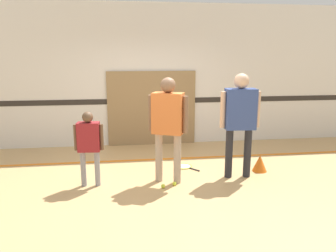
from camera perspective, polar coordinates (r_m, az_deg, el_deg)
ground_plane at (r=5.58m, az=-2.21°, el=-9.47°), size 16.00×16.00×0.00m
wall_back at (r=7.55m, az=-4.09°, el=8.70°), size 16.00×0.07×3.20m
wall_panel at (r=7.59m, az=-2.84°, el=3.09°), size 2.03×0.05×1.71m
floor_stripe at (r=6.63m, az=-3.17°, el=-5.85°), size 14.40×0.10×0.01m
person_instructor at (r=5.23m, az=0.00°, el=1.26°), size 0.61×0.44×1.73m
person_student_left at (r=5.28m, az=-13.62°, el=-2.50°), size 0.46×0.21×1.21m
person_student_right at (r=5.58m, az=12.43°, el=1.99°), size 0.67×0.30×1.77m
racket_spare_on_floor at (r=6.21m, az=2.87°, el=-7.05°), size 0.46×0.52×0.03m
tennis_ball_near_instructor at (r=5.27m, az=-0.85°, el=-10.42°), size 0.07×0.07×0.07m
tennis_ball_by_spare_racket at (r=6.38m, az=1.48°, el=-6.29°), size 0.07×0.07×0.07m
tennis_ball_stray_left at (r=5.37m, az=1.12°, el=-9.98°), size 0.07×0.07×0.07m
training_cone at (r=6.18m, az=15.69°, el=-6.24°), size 0.26×0.26×0.30m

